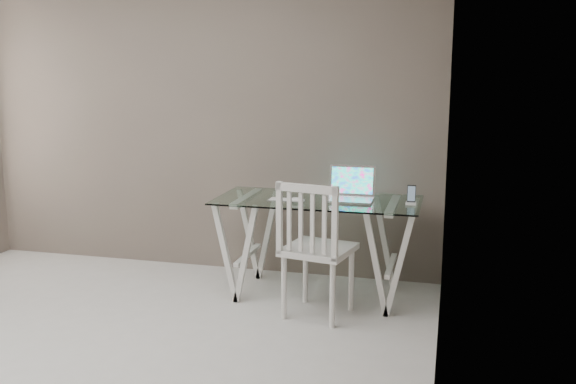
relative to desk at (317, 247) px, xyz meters
name	(u,v)px	position (x,y,z in m)	size (l,w,h in m)	color
room	(20,64)	(-1.16, -1.73, 1.33)	(4.50, 4.52, 2.71)	#B7B4AF
desk	(317,247)	(0.00, 0.00, 0.00)	(1.50, 0.70, 0.75)	silver
chair	(314,244)	(0.07, -0.45, 0.15)	(0.52, 0.52, 0.96)	silver
laptop	(350,192)	(0.23, 0.06, 0.42)	(0.34, 0.28, 0.24)	silver
keyboard	(286,200)	(-0.21, -0.10, 0.37)	(0.27, 0.11, 0.01)	silver
mouse	(297,200)	(-0.12, -0.15, 0.38)	(0.12, 0.07, 0.04)	silver
phone_dock	(411,199)	(0.68, -0.01, 0.40)	(0.07, 0.07, 0.14)	white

